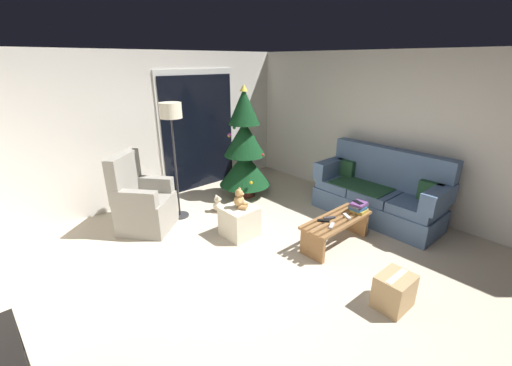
# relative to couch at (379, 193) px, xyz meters

# --- Properties ---
(ground_plane) EXTENTS (7.00, 7.00, 0.00)m
(ground_plane) POSITION_rel_couch_xyz_m (-2.32, 0.04, -0.40)
(ground_plane) COLOR beige
(wall_back) EXTENTS (5.72, 0.12, 2.50)m
(wall_back) POSITION_rel_couch_xyz_m (-2.32, 3.10, 0.85)
(wall_back) COLOR silver
(wall_back) RESTS_ON ground
(wall_right) EXTENTS (0.12, 6.00, 2.50)m
(wall_right) POSITION_rel_couch_xyz_m (0.54, 0.04, 0.85)
(wall_right) COLOR silver
(wall_right) RESTS_ON ground
(patio_door_frame) EXTENTS (1.60, 0.02, 2.20)m
(patio_door_frame) POSITION_rel_couch_xyz_m (-1.31, 3.03, 0.70)
(patio_door_frame) COLOR silver
(patio_door_frame) RESTS_ON ground
(patio_door_glass) EXTENTS (1.50, 0.02, 2.10)m
(patio_door_glass) POSITION_rel_couch_xyz_m (-1.31, 3.01, 0.65)
(patio_door_glass) COLOR black
(patio_door_glass) RESTS_ON ground
(couch) EXTENTS (0.82, 1.95, 1.08)m
(couch) POSITION_rel_couch_xyz_m (0.00, 0.00, 0.00)
(couch) COLOR slate
(couch) RESTS_ON ground
(coffee_table) EXTENTS (1.10, 0.40, 0.39)m
(coffee_table) POSITION_rel_couch_xyz_m (-1.19, -0.05, -0.14)
(coffee_table) COLOR olive
(coffee_table) RESTS_ON ground
(remote_white) EXTENTS (0.11, 0.16, 0.02)m
(remote_white) POSITION_rel_couch_xyz_m (-1.05, -0.12, -0.00)
(remote_white) COLOR silver
(remote_white) RESTS_ON coffee_table
(remote_silver) EXTENTS (0.16, 0.10, 0.02)m
(remote_silver) POSITION_rel_couch_xyz_m (-1.42, -0.14, -0.00)
(remote_silver) COLOR #ADADB2
(remote_silver) RESTS_ON coffee_table
(remote_graphite) EXTENTS (0.16, 0.11, 0.02)m
(remote_graphite) POSITION_rel_couch_xyz_m (-1.27, 0.01, -0.00)
(remote_graphite) COLOR #333338
(remote_graphite) RESTS_ON coffee_table
(remote_black) EXTENTS (0.13, 0.15, 0.02)m
(remote_black) POSITION_rel_couch_xyz_m (-1.39, 0.02, -0.00)
(remote_black) COLOR black
(remote_black) RESTS_ON coffee_table
(book_stack) EXTENTS (0.26, 0.21, 0.14)m
(book_stack) POSITION_rel_couch_xyz_m (-0.80, -0.13, 0.05)
(book_stack) COLOR #B79333
(book_stack) RESTS_ON coffee_table
(cell_phone) EXTENTS (0.11, 0.16, 0.01)m
(cell_phone) POSITION_rel_couch_xyz_m (-0.80, -0.11, 0.13)
(cell_phone) COLOR black
(cell_phone) RESTS_ON book_stack
(christmas_tree) EXTENTS (0.92, 0.92, 1.98)m
(christmas_tree) POSITION_rel_couch_xyz_m (-0.99, 2.07, 0.48)
(christmas_tree) COLOR #4C1E19
(christmas_tree) RESTS_ON ground
(armchair) EXTENTS (0.96, 0.97, 1.13)m
(armchair) POSITION_rel_couch_xyz_m (-2.91, 2.10, 0.00)
(armchair) COLOR gray
(armchair) RESTS_ON ground
(floor_lamp) EXTENTS (0.32, 0.32, 1.78)m
(floor_lamp) POSITION_rel_couch_xyz_m (-2.32, 2.11, 1.11)
(floor_lamp) COLOR #2D2D30
(floor_lamp) RESTS_ON ground
(ottoman) EXTENTS (0.44, 0.44, 0.43)m
(ottoman) POSITION_rel_couch_xyz_m (-1.99, 1.00, -0.19)
(ottoman) COLOR beige
(ottoman) RESTS_ON ground
(teddy_bear_honey) EXTENTS (0.21, 0.22, 0.29)m
(teddy_bear_honey) POSITION_rel_couch_xyz_m (-1.99, 1.00, 0.15)
(teddy_bear_honey) COLOR tan
(teddy_bear_honey) RESTS_ON ottoman
(teddy_bear_cream_by_tree) EXTENTS (0.20, 0.20, 0.29)m
(teddy_bear_cream_by_tree) POSITION_rel_couch_xyz_m (-1.77, 1.84, -0.28)
(teddy_bear_cream_by_tree) COLOR beige
(teddy_bear_cream_by_tree) RESTS_ON ground
(cardboard_box_taped_mid_floor) EXTENTS (0.38, 0.31, 0.36)m
(cardboard_box_taped_mid_floor) POSITION_rel_couch_xyz_m (-1.75, -1.15, -0.22)
(cardboard_box_taped_mid_floor) COLOR tan
(cardboard_box_taped_mid_floor) RESTS_ON ground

